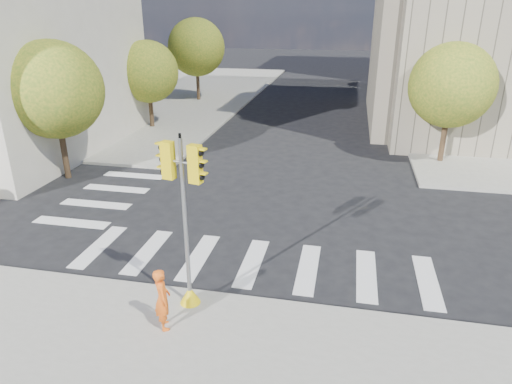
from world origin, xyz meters
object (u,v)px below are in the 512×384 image
traffic_signal (186,237)px  photographer (162,299)px  lamp_far (419,47)px  lamp_near (449,66)px

traffic_signal → photographer: (-0.29, -1.10, -1.19)m
lamp_far → traffic_signal: lamp_far is taller
lamp_near → photographer: (-9.56, -19.73, -3.60)m
lamp_far → traffic_signal: bearing=-105.8°
traffic_signal → photographer: bearing=-92.9°
traffic_signal → photographer: size_ratio=2.86×
lamp_near → traffic_signal: 20.94m
lamp_near → lamp_far: (0.00, 14.00, 0.00)m
lamp_far → photographer: 35.24m
lamp_far → photographer: size_ratio=4.89×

